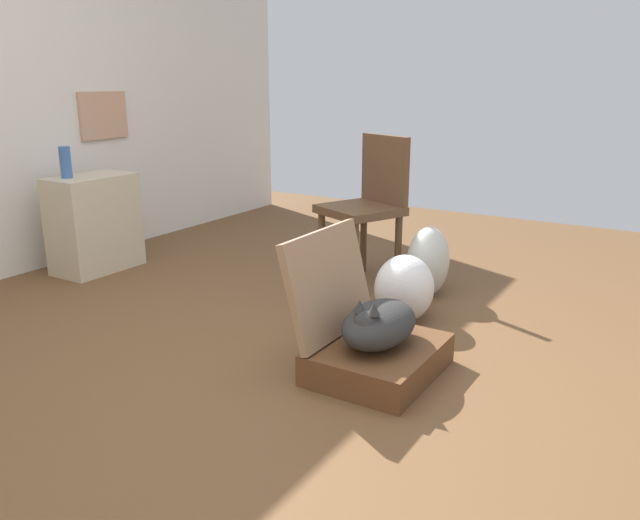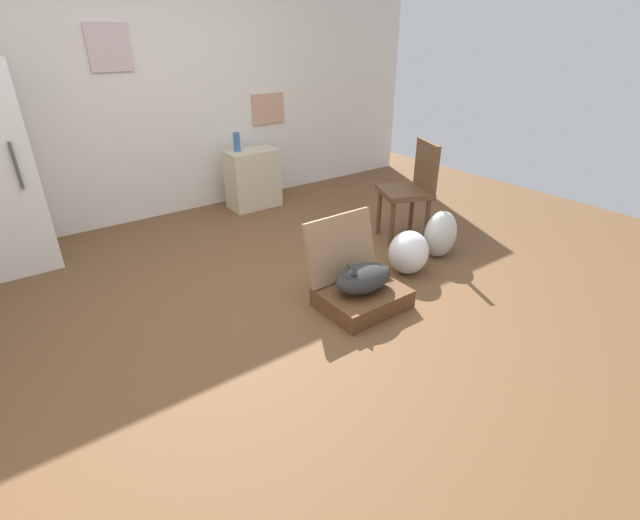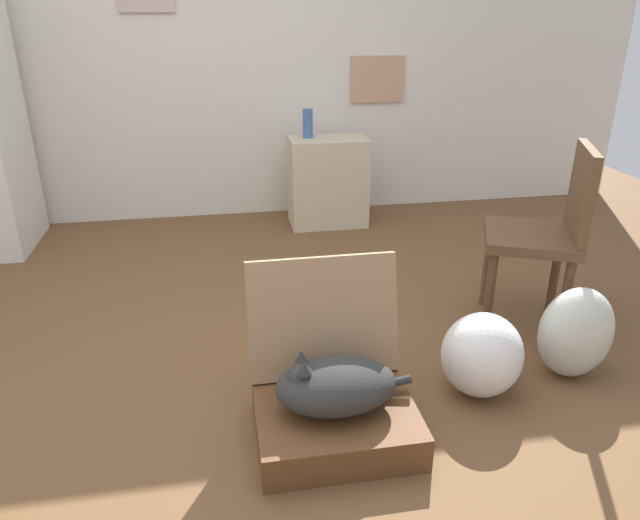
% 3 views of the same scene
% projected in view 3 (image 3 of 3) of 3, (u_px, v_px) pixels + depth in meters
% --- Properties ---
extents(ground_plane, '(7.68, 7.68, 0.00)m').
position_uv_depth(ground_plane, '(244.00, 374.00, 2.56)').
color(ground_plane, brown).
rests_on(ground_plane, ground).
extents(wall_back, '(6.40, 0.15, 2.60)m').
position_uv_depth(wall_back, '(216.00, 35.00, 4.08)').
color(wall_back, silver).
rests_on(wall_back, ground).
extents(suitcase_base, '(0.59, 0.48, 0.14)m').
position_uv_depth(suitcase_base, '(336.00, 422.00, 2.16)').
color(suitcase_base, brown).
rests_on(suitcase_base, ground).
extents(suitcase_lid, '(0.59, 0.15, 0.47)m').
position_uv_depth(suitcase_lid, '(323.00, 317.00, 2.27)').
color(suitcase_lid, '#9B7756').
rests_on(suitcase_lid, suitcase_base).
extents(cat, '(0.52, 0.28, 0.24)m').
position_uv_depth(cat, '(334.00, 385.00, 2.09)').
color(cat, '#2D2D2D').
rests_on(cat, suitcase_base).
extents(plastic_bag_white, '(0.33, 0.31, 0.36)m').
position_uv_depth(plastic_bag_white, '(482.00, 355.00, 2.37)').
color(plastic_bag_white, white).
rests_on(plastic_bag_white, ground).
extents(plastic_bag_clear, '(0.32, 0.24, 0.41)m').
position_uv_depth(plastic_bag_clear, '(576.00, 333.00, 2.48)').
color(plastic_bag_clear, silver).
rests_on(plastic_bag_clear, ground).
extents(side_table, '(0.55, 0.33, 0.64)m').
position_uv_depth(side_table, '(328.00, 182.00, 4.22)').
color(side_table, beige).
rests_on(side_table, ground).
extents(vase_tall, '(0.07, 0.07, 0.20)m').
position_uv_depth(vase_tall, '(308.00, 123.00, 4.07)').
color(vase_tall, '#38609E').
rests_on(vase_tall, side_table).
extents(chair, '(0.56, 0.56, 0.91)m').
position_uv_depth(chair, '(547.00, 231.00, 2.76)').
color(chair, brown).
rests_on(chair, ground).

